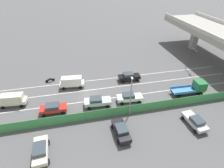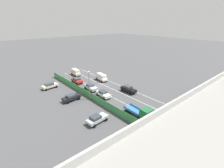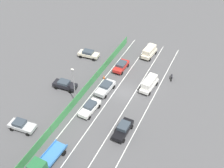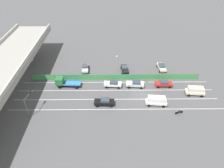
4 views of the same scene
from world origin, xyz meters
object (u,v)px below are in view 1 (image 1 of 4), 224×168
(car_van_white, at_px, (72,82))
(car_van_cream, at_px, (12,99))
(flatbed_truck_blue, at_px, (194,88))
(parked_sedan_cream, at_px, (40,150))
(car_sedan_silver, at_px, (97,101))
(parked_sedan_dark, at_px, (121,130))
(parked_wagon_silver, at_px, (195,121))
(traffic_cone, at_px, (79,115))
(car_sedan_black, at_px, (129,76))
(street_lamp, at_px, (131,93))
(motorcycle, at_px, (50,80))
(car_sedan_red, at_px, (53,108))
(car_sedan_white, at_px, (129,97))
(traffic_light, at_px, (192,53))

(car_van_white, bearing_deg, car_van_cream, -70.79)
(flatbed_truck_blue, xyz_separation_m, parked_sedan_cream, (7.79, -27.00, -0.42))
(car_sedan_silver, distance_m, parked_sedan_dark, 7.53)
(parked_wagon_silver, xyz_separation_m, traffic_cone, (-5.84, -17.10, -0.54))
(car_sedan_black, xyz_separation_m, street_lamp, (10.28, -3.03, 3.42))
(traffic_cone, bearing_deg, flatbed_truck_blue, 94.26)
(car_sedan_black, distance_m, motorcycle, 16.75)
(car_van_white, distance_m, traffic_cone, 8.92)
(car_sedan_red, xyz_separation_m, car_sedan_silver, (-0.15, 7.40, 0.01))
(car_van_white, height_order, parked_wagon_silver, car_van_white)
(car_van_white, xyz_separation_m, street_lamp, (10.30, 8.88, 3.11))
(car_sedan_white, relative_size, parked_wagon_silver, 1.05)
(car_sedan_red, bearing_deg, motorcycle, -172.78)
(car_sedan_white, xyz_separation_m, traffic_cone, (1.92, -9.12, -0.57))
(flatbed_truck_blue, xyz_separation_m, traffic_cone, (1.63, -21.84, -0.99))
(car_sedan_silver, height_order, parked_sedan_dark, car_sedan_silver)
(parked_wagon_silver, bearing_deg, traffic_cone, -108.85)
(car_sedan_silver, relative_size, traffic_cone, 6.62)
(car_sedan_silver, distance_m, street_lamp, 6.81)
(car_sedan_red, bearing_deg, traffic_light, 107.07)
(traffic_light, bearing_deg, motorcycle, -90.75)
(car_sedan_white, bearing_deg, car_van_cream, -99.54)
(car_sedan_red, xyz_separation_m, traffic_light, (-9.57, 31.17, 2.68))
(car_van_white, xyz_separation_m, motorcycle, (-2.99, -4.55, -0.80))
(car_sedan_white, height_order, traffic_cone, car_sedan_white)
(car_sedan_white, xyz_separation_m, parked_sedan_cream, (8.08, -14.28, -0.01))
(car_van_white, bearing_deg, car_sedan_white, 54.95)
(car_sedan_white, xyz_separation_m, car_sedan_red, (0.08, -13.16, 0.01))
(parked_wagon_silver, height_order, traffic_light, traffic_light)
(flatbed_truck_blue, height_order, motorcycle, flatbed_truck_blue)
(flatbed_truck_blue, xyz_separation_m, parked_wagon_silver, (7.47, -4.74, -0.45))
(traffic_cone, bearing_deg, parked_sedan_cream, -39.94)
(parked_sedan_dark, height_order, street_lamp, street_lamp)
(car_sedan_red, height_order, parked_sedan_dark, car_sedan_red)
(car_sedan_white, relative_size, car_van_cream, 1.00)
(car_sedan_black, relative_size, motorcycle, 2.43)
(car_van_cream, xyz_separation_m, car_sedan_red, (3.46, 6.91, -0.33))
(car_sedan_black, distance_m, car_sedan_silver, 10.38)
(traffic_light, distance_m, traffic_cone, 29.61)
(car_van_cream, distance_m, street_lamp, 20.47)
(car_sedan_silver, bearing_deg, parked_sedan_dark, 18.17)
(car_van_white, bearing_deg, parked_wagon_silver, 50.56)
(traffic_light, bearing_deg, car_van_cream, -80.88)
(parked_sedan_dark, bearing_deg, car_van_white, -155.25)
(car_van_white, xyz_separation_m, traffic_light, (-2.56, 27.88, 2.33))
(flatbed_truck_blue, xyz_separation_m, traffic_light, (-9.78, 5.29, 2.27))
(car_van_cream, height_order, street_lamp, street_lamp)
(car_van_white, height_order, traffic_light, traffic_light)
(traffic_light, bearing_deg, parked_wagon_silver, -30.18)
(car_sedan_black, distance_m, parked_wagon_silver, 15.82)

